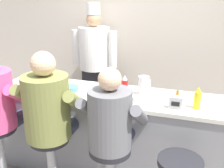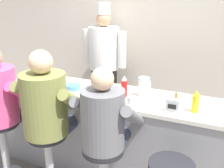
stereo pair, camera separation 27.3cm
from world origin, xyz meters
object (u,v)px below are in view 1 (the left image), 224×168
Objects in this scene: ketchup_bottle_red at (125,87)px; cereal_bowl at (71,89)px; napkin_dispenser_chrome at (176,103)px; water_pitcher_clear at (144,86)px; hot_sauce_bottle_orange at (177,97)px; cook_in_whites_near at (94,58)px; breakfast_plate at (98,94)px; coffee_mug_white at (135,100)px; diner_seated_olive at (49,111)px; mustard_bottle_yellow at (197,98)px; coffee_mug_blue at (46,83)px; diner_seated_grey at (111,125)px.

ketchup_bottle_red reaches higher than cereal_bowl.
cereal_bowl is 1.37× the size of napkin_dispenser_chrome.
napkin_dispenser_chrome is at bearing -34.98° from water_pitcher_clear.
cook_in_whites_near is (-1.37, 1.28, -0.00)m from hot_sauce_bottle_orange.
hot_sauce_bottle_orange is at bearing -17.63° from water_pitcher_clear.
water_pitcher_clear is at bearing 8.55° from cereal_bowl.
breakfast_plate is 0.33m from cereal_bowl.
diner_seated_olive reaches higher than coffee_mug_white.
cereal_bowl is at bearing 173.51° from napkin_dispenser_chrome.
mustard_bottle_yellow reaches higher than cereal_bowl.
breakfast_plate is (-0.28, -0.05, -0.09)m from ketchup_bottle_red.
diner_seated_grey reaches higher than coffee_mug_blue.
cereal_bowl is 0.77m from coffee_mug_white.
mustard_bottle_yellow is at bearing 17.99° from diner_seated_olive.
hot_sauce_bottle_orange is 0.09× the size of diner_seated_olive.
water_pitcher_clear is at bearing 75.61° from diner_seated_grey.
hot_sauce_bottle_orange is at bearing 158.97° from mustard_bottle_yellow.
water_pitcher_clear is 1.47× the size of coffee_mug_white.
diner_seated_grey reaches higher than mustard_bottle_yellow.
coffee_mug_white is at bearing -50.38° from ketchup_bottle_red.
coffee_mug_blue is 0.09× the size of diner_seated_olive.
ketchup_bottle_red is 0.61m from cereal_bowl.
breakfast_plate is at bearing 122.53° from diner_seated_grey.
hot_sauce_bottle_orange is at bearing -2.10° from ketchup_bottle_red.
hot_sauce_bottle_orange is 0.93× the size of coffee_mug_blue.
hot_sauce_bottle_orange is 1.14m from cereal_bowl.
ketchup_bottle_red is 0.54m from hot_sauce_bottle_orange.
coffee_mug_blue is at bearing -95.28° from cook_in_whites_near.
napkin_dispenser_chrome reaches higher than coffee_mug_white.
mustard_bottle_yellow is at bearing 31.62° from diner_seated_grey.
hot_sauce_bottle_orange is 0.81m from breakfast_plate.
water_pitcher_clear reaches higher than napkin_dispenser_chrome.
cook_in_whites_near is (-0.84, 1.26, -0.05)m from ketchup_bottle_red.
coffee_mug_blue is (-1.13, -0.07, -0.06)m from water_pitcher_clear.
mustard_bottle_yellow is 1.52× the size of coffee_mug_blue.
breakfast_plate is at bearing -5.13° from cereal_bowl.
breakfast_plate is at bearing -177.54° from hot_sauce_bottle_orange.
coffee_mug_white is 0.09× the size of diner_seated_olive.
napkin_dispenser_chrome is (-0.00, -0.13, -0.00)m from hot_sauce_bottle_orange.
cook_in_whites_near is (0.11, 1.24, 0.02)m from coffee_mug_blue.
diner_seated_olive is at bearing -56.02° from coffee_mug_blue.
coffee_mug_white is at bearing -156.95° from hot_sauce_bottle_orange.
coffee_mug_blue is 1.49m from napkin_dispenser_chrome.
hot_sauce_bottle_orange is 1.06× the size of napkin_dispenser_chrome.
cook_in_whites_near reaches higher than ketchup_bottle_red.
coffee_mug_blue is at bearing 178.42° from hot_sauce_bottle_orange.
water_pitcher_clear is at bearing 27.51° from ketchup_bottle_red.
coffee_mug_blue reaches higher than cereal_bowl.
cereal_bowl is at bearing 141.70° from diner_seated_grey.
breakfast_plate is 0.17× the size of diner_seated_grey.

